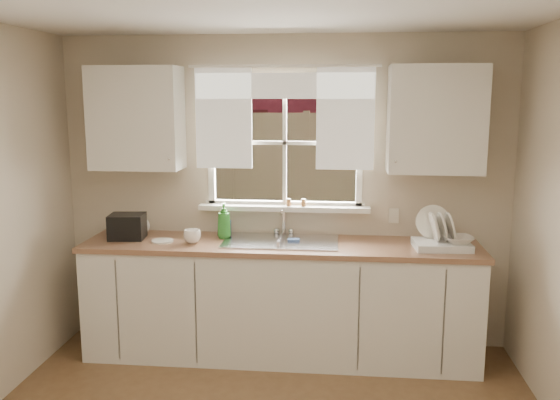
# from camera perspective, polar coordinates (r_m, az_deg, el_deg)

# --- Properties ---
(room_walls) EXTENTS (3.62, 4.02, 2.50)m
(room_walls) POSITION_cam_1_polar(r_m,az_deg,el_deg) (2.80, -3.61, -6.40)
(room_walls) COLOR beige
(room_walls) RESTS_ON ground
(window) EXTENTS (1.38, 0.16, 1.06)m
(window) POSITION_cam_1_polar(r_m,az_deg,el_deg) (4.77, 0.43, 3.53)
(window) COLOR white
(window) RESTS_ON room_walls
(curtains) EXTENTS (1.50, 0.03, 0.81)m
(curtains) POSITION_cam_1_polar(r_m,az_deg,el_deg) (4.69, 0.38, 8.91)
(curtains) COLOR white
(curtains) RESTS_ON room_walls
(base_cabinets) EXTENTS (3.00, 0.62, 0.87)m
(base_cabinets) POSITION_cam_1_polar(r_m,az_deg,el_deg) (4.70, 0.04, -9.77)
(base_cabinets) COLOR silver
(base_cabinets) RESTS_ON ground
(countertop) EXTENTS (3.04, 0.65, 0.04)m
(countertop) POSITION_cam_1_polar(r_m,az_deg,el_deg) (4.56, 0.04, -4.39)
(countertop) COLOR #8B6145
(countertop) RESTS_ON base_cabinets
(upper_cabinet_left) EXTENTS (0.70, 0.33, 0.80)m
(upper_cabinet_left) POSITION_cam_1_polar(r_m,az_deg,el_deg) (4.81, -13.65, 7.66)
(upper_cabinet_left) COLOR silver
(upper_cabinet_left) RESTS_ON room_walls
(upper_cabinet_right) EXTENTS (0.70, 0.33, 0.80)m
(upper_cabinet_right) POSITION_cam_1_polar(r_m,az_deg,el_deg) (4.60, 14.77, 7.51)
(upper_cabinet_right) COLOR silver
(upper_cabinet_right) RESTS_ON room_walls
(wall_outlet) EXTENTS (0.08, 0.01, 0.12)m
(wall_outlet) POSITION_cam_1_polar(r_m,az_deg,el_deg) (4.81, 10.90, -1.48)
(wall_outlet) COLOR beige
(wall_outlet) RESTS_ON room_walls
(sill_jars) EXTENTS (0.16, 0.04, 0.06)m
(sill_jars) POSITION_cam_1_polar(r_m,az_deg,el_deg) (4.74, 1.56, -0.24)
(sill_jars) COLOR brown
(sill_jars) RESTS_ON window
(backyard) EXTENTS (20.00, 10.00, 6.13)m
(backyard) POSITION_cam_1_polar(r_m,az_deg,el_deg) (11.22, 6.79, 17.35)
(backyard) COLOR #335421
(backyard) RESTS_ON ground
(sink) EXTENTS (0.88, 0.52, 0.40)m
(sink) POSITION_cam_1_polar(r_m,az_deg,el_deg) (4.61, 0.08, -4.92)
(sink) COLOR #B7B7BC
(sink) RESTS_ON countertop
(dish_rack) EXTENTS (0.42, 0.33, 0.30)m
(dish_rack) POSITION_cam_1_polar(r_m,az_deg,el_deg) (4.55, 15.24, -3.63)
(dish_rack) COLOR silver
(dish_rack) RESTS_ON countertop
(bowl) EXTENTS (0.24, 0.24, 0.05)m
(bowl) POSITION_cam_1_polar(r_m,az_deg,el_deg) (4.52, 16.78, -3.67)
(bowl) COLOR silver
(bowl) RESTS_ON dish_rack
(soap_bottle_a) EXTENTS (0.13, 0.13, 0.28)m
(soap_bottle_a) POSITION_cam_1_polar(r_m,az_deg,el_deg) (4.70, -5.41, -1.99)
(soap_bottle_a) COLOR #2A7C28
(soap_bottle_a) RESTS_ON countertop
(soap_bottle_b) EXTENTS (0.09, 0.09, 0.18)m
(soap_bottle_b) POSITION_cam_1_polar(r_m,az_deg,el_deg) (4.77, -5.26, -2.40)
(soap_bottle_b) COLOR #306BB5
(soap_bottle_b) RESTS_ON countertop
(soap_bottle_c) EXTENTS (0.16, 0.16, 0.19)m
(soap_bottle_c) POSITION_cam_1_polar(r_m,az_deg,el_deg) (4.97, -13.25, -2.12)
(soap_bottle_c) COLOR beige
(soap_bottle_c) RESTS_ON countertop
(saucer) EXTENTS (0.17, 0.17, 0.01)m
(saucer) POSITION_cam_1_polar(r_m,az_deg,el_deg) (4.68, -11.24, -3.88)
(saucer) COLOR silver
(saucer) RESTS_ON countertop
(cup) EXTENTS (0.17, 0.17, 0.10)m
(cup) POSITION_cam_1_polar(r_m,az_deg,el_deg) (4.59, -8.45, -3.48)
(cup) COLOR white
(cup) RESTS_ON countertop
(black_appliance) EXTENTS (0.29, 0.26, 0.20)m
(black_appliance) POSITION_cam_1_polar(r_m,az_deg,el_deg) (4.82, -14.49, -2.48)
(black_appliance) COLOR black
(black_appliance) RESTS_ON countertop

